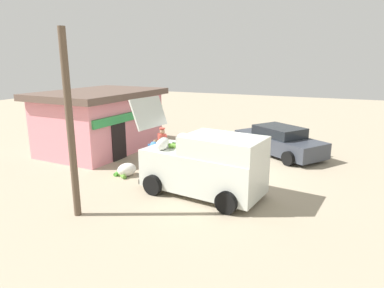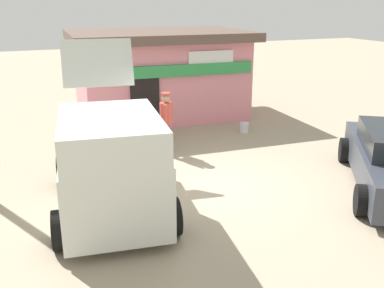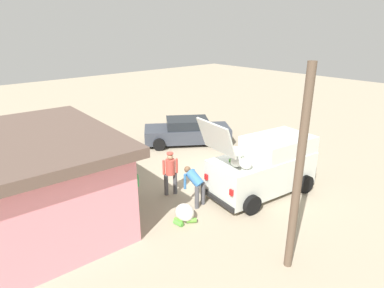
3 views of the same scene
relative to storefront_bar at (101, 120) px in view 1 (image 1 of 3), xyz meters
The scene contains 9 objects.
ground_plane 6.66m from the storefront_bar, 99.33° to the right, with size 60.00×60.00×0.00m, color tan.
storefront_bar is the anchor object (origin of this frame).
delivery_van 7.52m from the storefront_bar, 115.69° to the right, with size 2.55×4.56×3.07m.
parked_sedan 8.58m from the storefront_bar, 71.68° to the right, with size 3.95×4.63×1.33m.
vendor_standing 4.22m from the storefront_bar, 106.09° to the right, with size 0.44×0.53×1.64m.
customer_bending 4.84m from the storefront_bar, 118.57° to the right, with size 0.78×0.60×1.33m.
unloaded_banana_pile 4.51m from the storefront_bar, 130.09° to the right, with size 0.92×0.88×0.49m.
paint_bucket 3.77m from the storefront_bar, 61.19° to the right, with size 0.27×0.27×0.31m, color silver.
utility_pole 7.41m from the storefront_bar, 147.30° to the right, with size 0.20×0.20×5.18m, color brown.
Camera 1 is at (-11.98, -4.18, 4.36)m, focal length 31.59 mm.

